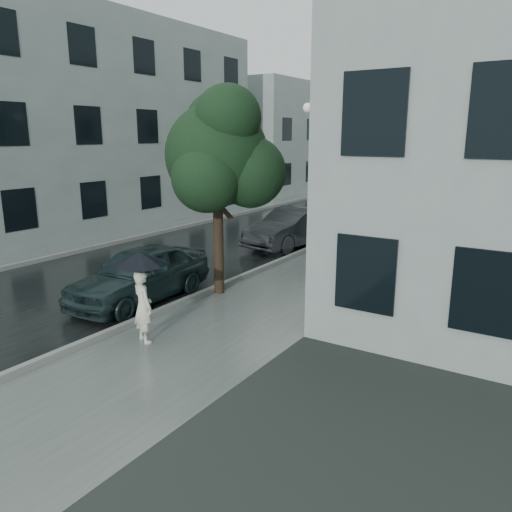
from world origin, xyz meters
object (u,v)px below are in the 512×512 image
Objects in this scene: lamp_post at (317,169)px; car_far at (294,227)px; street_tree at (219,154)px; car_near at (140,274)px; pedestrian at (143,306)px.

lamp_post is 2.57m from car_far.
street_tree is 3.73m from car_near.
lamp_post is 1.17× the size of car_far.
lamp_post is at bearing 89.90° from street_tree.
car_near is 7.99m from car_far.
pedestrian is at bearing -70.39° from car_far.
lamp_post is at bearing -10.13° from car_far.
pedestrian is 0.34× the size of car_far.
street_tree is (-0.67, 3.63, 2.98)m from pedestrian.
car_near is at bearing -127.33° from street_tree.
car_far is at bearing 86.56° from car_near.
car_far reaches higher than car_near.
lamp_post is (-0.66, 9.49, 2.26)m from pedestrian.
street_tree reaches higher than pedestrian.
lamp_post reaches higher than pedestrian.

